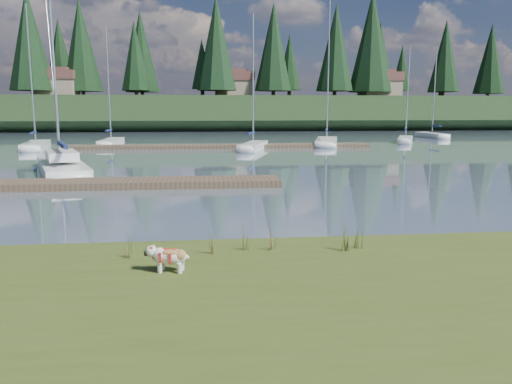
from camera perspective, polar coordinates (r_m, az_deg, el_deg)
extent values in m
plane|color=slate|center=(42.82, -7.00, 4.98)|extent=(200.00, 200.00, 0.00)
cube|color=#3E4C1B|center=(7.43, -11.25, -15.80)|extent=(60.00, 9.00, 0.35)
cube|color=#1D3017|center=(85.70, -6.61, 8.89)|extent=(200.00, 20.00, 5.00)
cylinder|color=silver|center=(9.41, -10.94, -8.52)|extent=(0.09, 0.09, 0.18)
cylinder|color=silver|center=(9.58, -10.65, -8.18)|extent=(0.09, 0.09, 0.18)
cylinder|color=silver|center=(9.33, -8.73, -8.63)|extent=(0.09, 0.09, 0.18)
cylinder|color=silver|center=(9.50, -8.47, -8.28)|extent=(0.09, 0.09, 0.18)
ellipsoid|color=silver|center=(9.39, -9.68, -7.28)|extent=(0.66, 0.41, 0.29)
ellipsoid|color=#9D6C3A|center=(9.37, -9.70, -6.74)|extent=(0.47, 0.36, 0.10)
ellipsoid|color=silver|center=(9.46, -11.88, -6.64)|extent=(0.25, 0.26, 0.21)
cube|color=black|center=(9.50, -12.41, -6.83)|extent=(0.08, 0.12, 0.08)
cube|color=white|center=(28.30, -21.33, 2.55)|extent=(4.89, 9.05, 0.70)
ellipsoid|color=white|center=(32.71, -21.96, 3.37)|extent=(2.64, 2.94, 0.70)
cylinder|color=silver|center=(29.24, -22.36, 17.10)|extent=(0.14, 0.14, 13.47)
cube|color=#15234F|center=(26.87, -21.27, 5.07)|extent=(1.55, 3.87, 0.20)
cube|color=white|center=(27.72, -21.33, 3.94)|extent=(2.42, 3.52, 0.45)
cube|color=#4C3D2C|center=(22.42, -18.09, 0.89)|extent=(16.00, 2.00, 0.30)
cube|color=#4C3D2C|center=(42.83, -4.32, 5.23)|extent=(26.00, 2.20, 0.30)
cube|color=white|center=(45.68, -23.84, 4.80)|extent=(2.87, 7.30, 0.70)
ellipsoid|color=white|center=(49.20, -23.33, 5.12)|extent=(1.88, 2.19, 0.70)
cylinder|color=silver|center=(45.66, -24.36, 12.29)|extent=(0.12, 0.12, 10.79)
cube|color=#15234F|center=(44.65, -24.10, 6.21)|extent=(0.71, 2.82, 0.20)
cube|color=white|center=(47.82, -16.21, 5.41)|extent=(1.45, 6.26, 0.70)
ellipsoid|color=white|center=(50.89, -15.59, 5.66)|extent=(1.37, 1.71, 0.70)
cylinder|color=silver|center=(47.78, -16.52, 11.96)|extent=(0.12, 0.12, 9.78)
cube|color=#15234F|center=(46.92, -16.47, 6.77)|extent=(0.21, 2.49, 0.20)
cube|color=white|center=(41.09, -0.32, 5.17)|extent=(3.16, 6.47, 0.70)
ellipsoid|color=white|center=(44.19, 0.43, 5.48)|extent=(1.81, 2.04, 0.70)
cylinder|color=silver|center=(41.04, -0.33, 12.93)|extent=(0.12, 0.12, 9.95)
cube|color=#15234F|center=(40.17, -0.55, 6.76)|extent=(0.90, 2.47, 0.20)
cube|color=white|center=(46.81, 8.08, 5.61)|extent=(3.94, 8.37, 0.70)
ellipsoid|color=white|center=(50.89, 8.18, 5.91)|extent=(2.31, 2.62, 0.70)
cylinder|color=silver|center=(46.86, 8.28, 14.01)|extent=(0.12, 0.12, 12.56)
cube|color=#15234F|center=(45.64, 8.08, 6.99)|extent=(1.05, 3.19, 0.20)
cube|color=white|center=(51.70, 16.70, 5.66)|extent=(3.43, 5.55, 0.70)
ellipsoid|color=white|center=(54.45, 16.80, 5.83)|extent=(1.72, 1.87, 0.70)
cylinder|color=silver|center=(51.63, 16.96, 11.03)|extent=(0.12, 0.12, 8.52)
cube|color=#15234F|center=(50.89, 16.73, 6.94)|extent=(1.09, 2.08, 0.20)
cube|color=white|center=(61.17, 19.46, 6.06)|extent=(1.40, 6.06, 0.70)
ellipsoid|color=white|center=(63.91, 18.29, 6.25)|extent=(1.33, 1.66, 0.70)
cylinder|color=silver|center=(61.13, 19.73, 10.83)|extent=(0.12, 0.12, 9.03)
cube|color=#15234F|center=(60.38, 19.86, 7.12)|extent=(0.21, 2.41, 0.20)
cone|color=#475B23|center=(10.47, -5.35, -5.70)|extent=(0.03, 0.03, 0.48)
cone|color=brown|center=(10.41, -4.73, -6.05)|extent=(0.03, 0.03, 0.38)
cone|color=#475B23|center=(10.49, -5.02, -5.53)|extent=(0.03, 0.03, 0.52)
cone|color=brown|center=(10.46, -4.57, -6.11)|extent=(0.03, 0.03, 0.33)
cone|color=#475B23|center=(10.40, -5.23, -5.94)|extent=(0.03, 0.03, 0.43)
cone|color=#475B23|center=(10.66, -1.70, -5.27)|extent=(0.03, 0.03, 0.52)
cone|color=brown|center=(10.61, -1.08, -5.62)|extent=(0.03, 0.03, 0.41)
cone|color=#475B23|center=(10.68, -1.40, -5.09)|extent=(0.03, 0.03, 0.57)
cone|color=brown|center=(10.66, -0.94, -5.70)|extent=(0.03, 0.03, 0.36)
cone|color=#475B23|center=(10.59, -1.56, -5.52)|extent=(0.03, 0.03, 0.47)
cone|color=#475B23|center=(10.75, 9.60, -4.82)|extent=(0.03, 0.03, 0.68)
cone|color=brown|center=(10.73, 10.26, -5.25)|extent=(0.03, 0.03, 0.55)
cone|color=#475B23|center=(10.78, 9.87, -4.60)|extent=(0.03, 0.03, 0.75)
cone|color=brown|center=(10.78, 10.35, -5.36)|extent=(0.03, 0.03, 0.48)
cone|color=#475B23|center=(10.69, 9.82, -5.10)|extent=(0.03, 0.03, 0.61)
cone|color=#475B23|center=(10.45, -14.35, -5.81)|extent=(0.03, 0.03, 0.54)
cone|color=brown|center=(10.38, -13.78, -6.20)|extent=(0.03, 0.03, 0.43)
cone|color=#475B23|center=(10.47, -14.00, -5.63)|extent=(0.03, 0.03, 0.59)
cone|color=brown|center=(10.43, -13.59, -6.28)|extent=(0.03, 0.03, 0.38)
cone|color=#475B23|center=(10.38, -14.29, -6.07)|extent=(0.03, 0.03, 0.48)
cone|color=#475B23|center=(10.70, 1.68, -5.39)|extent=(0.03, 0.03, 0.46)
cone|color=brown|center=(10.66, 2.32, -5.71)|extent=(0.03, 0.03, 0.37)
cone|color=#475B23|center=(10.73, 1.98, -5.22)|extent=(0.03, 0.03, 0.50)
cone|color=brown|center=(10.70, 2.45, -5.76)|extent=(0.03, 0.03, 0.32)
cone|color=#475B23|center=(10.63, 1.85, -5.62)|extent=(0.03, 0.03, 0.41)
cone|color=#475B23|center=(11.00, 11.26, -5.06)|extent=(0.03, 0.03, 0.49)
cone|color=brown|center=(10.98, 11.91, -5.37)|extent=(0.03, 0.03, 0.39)
cone|color=#475B23|center=(11.04, 11.52, -4.88)|extent=(0.03, 0.03, 0.54)
cone|color=brown|center=(11.03, 11.99, -5.43)|extent=(0.03, 0.03, 0.34)
cone|color=#475B23|center=(10.94, 11.48, -5.28)|extent=(0.03, 0.03, 0.44)
cube|color=#33281C|center=(11.58, -9.31, -6.96)|extent=(60.00, 0.50, 0.14)
cylinder|color=#382619|center=(84.72, -24.15, 10.43)|extent=(0.60, 0.60, 1.80)
cone|color=black|center=(85.30, -24.51, 15.57)|extent=(6.60, 6.60, 15.00)
cylinder|color=#382619|center=(85.40, -13.51, 10.98)|extent=(0.60, 0.60, 1.80)
cone|color=black|center=(85.78, -13.67, 14.88)|extent=(4.84, 4.84, 11.00)
cylinder|color=#382619|center=(78.77, -4.48, 11.35)|extent=(0.60, 0.60, 1.80)
cone|color=black|center=(79.33, -4.55, 16.56)|extent=(6.16, 6.16, 14.00)
cylinder|color=#382619|center=(83.96, 3.82, 11.24)|extent=(0.60, 0.60, 1.80)
cone|color=black|center=(84.26, 3.86, 14.61)|extent=(3.96, 3.96, 9.00)
cylinder|color=#382619|center=(85.22, 12.86, 11.01)|extent=(0.60, 0.60, 1.80)
cone|color=black|center=(85.85, 13.07, 16.41)|extent=(7.04, 7.04, 16.00)
cylinder|color=#382619|center=(93.37, 20.55, 10.50)|extent=(0.60, 0.60, 1.80)
cone|color=black|center=(93.75, 20.78, 14.34)|extent=(5.28, 5.28, 12.00)
cube|color=gray|center=(85.80, -21.82, 10.90)|extent=(6.00, 5.00, 2.80)
cube|color=brown|center=(85.90, -21.90, 12.29)|extent=(6.30, 5.30, 1.40)
cube|color=brown|center=(85.95, -21.94, 12.82)|extent=(4.20, 3.60, 0.70)
cube|color=gray|center=(83.91, -2.49, 11.60)|extent=(6.00, 5.00, 2.80)
cube|color=brown|center=(84.02, -2.50, 13.03)|extent=(6.30, 5.30, 1.40)
cube|color=brown|center=(84.07, -2.51, 13.57)|extent=(4.20, 3.60, 0.70)
cube|color=gray|center=(86.84, 13.93, 11.26)|extent=(6.00, 5.00, 2.80)
cube|color=brown|center=(86.94, 13.99, 12.65)|extent=(6.30, 5.30, 1.40)
cube|color=brown|center=(86.99, 14.01, 13.17)|extent=(4.20, 3.60, 0.70)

